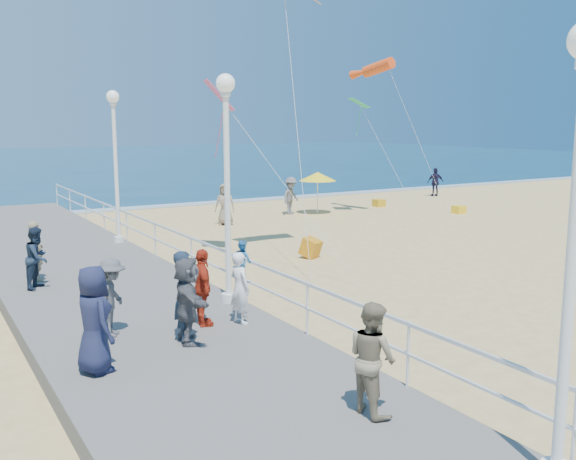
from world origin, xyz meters
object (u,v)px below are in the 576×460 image
spectator_7 (37,258)px  woman_holding_toddler (240,288)px  spectator_2 (112,297)px  spectator_5 (187,300)px  lamp_post_mid (227,165)px  beach_walker_b (435,182)px  beach_walker_a (291,196)px  spectator_6 (36,251)px  lamp_post_near (576,210)px  lamp_post_far (115,150)px  beach_chair_left (379,203)px  spectator_1 (372,358)px  beach_walker_c (225,204)px  spectator_4 (94,320)px  toddler_held (243,261)px  beach_umbrella (318,176)px  spectator_3 (203,288)px  beach_chair_right (459,210)px  box_kite (311,250)px  spectator_0 (185,296)px

spectator_7 → woman_holding_toddler: bearing=-114.7°
spectator_2 → spectator_5: (1.13, -1.17, 0.06)m
lamp_post_mid → beach_walker_b: 27.93m
spectator_7 → beach_walker_a: (13.99, 10.50, -0.25)m
spectator_2 → spectator_6: 5.60m
spectator_2 → beach_walker_b: size_ratio=0.88×
lamp_post_near → lamp_post_far: same height
beach_walker_b → beach_chair_left: size_ratio=3.25×
beach_walker_a → spectator_1: bearing=-147.2°
beach_walker_c → lamp_post_far: bearing=-105.5°
spectator_4 → beach_chair_left: spectator_4 is taller
toddler_held → spectator_5: bearing=105.7°
lamp_post_far → spectator_5: (-1.93, -11.20, -2.41)m
lamp_post_mid → woman_holding_toddler: lamp_post_mid is taller
spectator_5 → beach_umbrella: beach_umbrella is taller
spectator_1 → spectator_7: (-2.87, 10.12, -0.04)m
lamp_post_mid → spectator_3: 3.07m
spectator_6 → beach_chair_right: size_ratio=2.98×
woman_holding_toddler → spectator_5: size_ratio=0.90×
beach_walker_a → spectator_5: bearing=-155.7°
beach_walker_b → beach_chair_left: bearing=41.6°
spectator_5 → box_kite: 10.14m
lamp_post_mid → beach_umbrella: size_ratio=2.49×
woman_holding_toddler → spectator_2: bearing=67.8°
lamp_post_far → woman_holding_toddler: bearing=-92.8°
beach_walker_b → beach_umbrella: (-10.79, -2.77, 1.02)m
beach_walker_a → lamp_post_near: bearing=-142.9°
beach_walker_a → beach_walker_b: 12.27m
spectator_2 → spectator_5: size_ratio=0.92×
beach_chair_left → beach_chair_right: (1.78, -4.27, 0.00)m
spectator_3 → woman_holding_toddler: bearing=-97.2°
beach_walker_c → beach_chair_right: beach_walker_c is taller
spectator_3 → spectator_4: size_ratio=0.88×
spectator_4 → beach_walker_a: spectator_4 is taller
woman_holding_toddler → beach_chair_left: woman_holding_toddler is taller
spectator_1 → beach_umbrella: 23.63m
spectator_3 → spectator_6: (-2.28, 5.91, -0.00)m
toddler_held → beach_umbrella: toddler_held is taller
lamp_post_far → beach_chair_left: bearing=18.2°
beach_walker_a → beach_walker_b: (12.07, 2.24, -0.06)m
lamp_post_mid → spectator_0: (-1.94, -2.09, -2.36)m
spectator_3 → beach_chair_left: bearing=-36.8°
beach_umbrella → beach_chair_right: bearing=-30.2°
spectator_1 → beach_chair_left: size_ratio=3.05×
beach_walker_a → spectator_7: bearing=-171.9°
lamp_post_near → spectator_1: (-0.78, 2.57, -2.42)m
spectator_2 → beach_umbrella: size_ratio=0.74×
beach_walker_b → beach_walker_c: (-16.40, -3.61, 0.06)m
lamp_post_mid → spectator_5: bearing=-131.4°
toddler_held → beach_walker_b: toddler_held is taller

